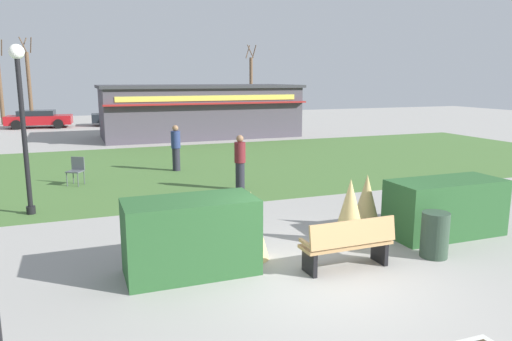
# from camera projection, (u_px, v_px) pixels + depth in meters

# --- Properties ---
(ground_plane) EXTENTS (80.00, 80.00, 0.00)m
(ground_plane) POSITION_uv_depth(u_px,v_px,m) (323.00, 281.00, 8.13)
(ground_plane) COLOR #999691
(lawn_patch) EXTENTS (36.00, 12.00, 0.01)m
(lawn_patch) POSITION_uv_depth(u_px,v_px,m) (181.00, 167.00, 18.50)
(lawn_patch) COLOR #446B33
(lawn_patch) RESTS_ON ground_plane
(park_bench) EXTENTS (1.71, 0.54, 0.95)m
(park_bench) POSITION_uv_depth(u_px,v_px,m) (348.00, 244.00, 8.54)
(park_bench) COLOR tan
(park_bench) RESTS_ON ground_plane
(hedge_left) EXTENTS (2.27, 1.10, 1.33)m
(hedge_left) POSITION_uv_depth(u_px,v_px,m) (191.00, 236.00, 8.36)
(hedge_left) COLOR #28562B
(hedge_left) RESTS_ON ground_plane
(hedge_right) EXTENTS (2.52, 1.10, 1.22)m
(hedge_right) POSITION_uv_depth(u_px,v_px,m) (445.00, 208.00, 10.43)
(hedge_right) COLOR #28562B
(hedge_right) RESTS_ON ground_plane
(ornamental_grass_behind_left) EXTENTS (0.70, 0.70, 1.31)m
(ornamental_grass_behind_left) POSITION_uv_depth(u_px,v_px,m) (251.00, 225.00, 9.03)
(ornamental_grass_behind_left) COLOR tan
(ornamental_grass_behind_left) RESTS_ON ground_plane
(ornamental_grass_behind_right) EXTENTS (0.74, 0.74, 1.38)m
(ornamental_grass_behind_right) POSITION_uv_depth(u_px,v_px,m) (350.00, 212.00, 9.83)
(ornamental_grass_behind_right) COLOR tan
(ornamental_grass_behind_right) RESTS_ON ground_plane
(ornamental_grass_behind_center) EXTENTS (0.68, 0.68, 1.25)m
(ornamental_grass_behind_center) POSITION_uv_depth(u_px,v_px,m) (366.00, 201.00, 10.89)
(ornamental_grass_behind_center) COLOR tan
(ornamental_grass_behind_center) RESTS_ON ground_plane
(lamppost_mid) EXTENTS (0.36, 0.36, 4.17)m
(lamppost_mid) POSITION_uv_depth(u_px,v_px,m) (22.00, 110.00, 11.64)
(lamppost_mid) COLOR black
(lamppost_mid) RESTS_ON ground_plane
(trash_bin) EXTENTS (0.52, 0.52, 0.88)m
(trash_bin) POSITION_uv_depth(u_px,v_px,m) (435.00, 235.00, 9.15)
(trash_bin) COLOR #2D4233
(trash_bin) RESTS_ON ground_plane
(food_kiosk) EXTENTS (11.29, 5.28, 2.98)m
(food_kiosk) POSITION_uv_depth(u_px,v_px,m) (200.00, 111.00, 28.04)
(food_kiosk) COLOR #47424C
(food_kiosk) RESTS_ON ground_plane
(cafe_chair_west) EXTENTS (0.60, 0.60, 0.89)m
(cafe_chair_west) POSITION_uv_depth(u_px,v_px,m) (76.00, 168.00, 15.38)
(cafe_chair_west) COLOR #4C5156
(cafe_chair_west) RESTS_ON ground_plane
(person_strolling) EXTENTS (0.34, 0.34, 1.69)m
(person_strolling) POSITION_uv_depth(u_px,v_px,m) (176.00, 148.00, 17.64)
(person_strolling) COLOR #23232D
(person_strolling) RESTS_ON ground_plane
(person_standing) EXTENTS (0.34, 0.34, 1.69)m
(person_standing) POSITION_uv_depth(u_px,v_px,m) (240.00, 162.00, 14.61)
(person_standing) COLOR #23232D
(person_standing) RESTS_ON ground_plane
(parked_car_west_slot) EXTENTS (4.34, 2.34, 1.20)m
(parked_car_west_slot) POSITION_uv_depth(u_px,v_px,m) (39.00, 118.00, 32.97)
(parked_car_west_slot) COLOR maroon
(parked_car_west_slot) RESTS_ON ground_plane
(parked_car_center_slot) EXTENTS (4.27, 2.18, 1.20)m
(parked_car_center_slot) POSITION_uv_depth(u_px,v_px,m) (121.00, 116.00, 34.89)
(parked_car_center_slot) COLOR black
(parked_car_center_slot) RESTS_ON ground_plane
(tree_left_bg) EXTENTS (0.91, 0.96, 6.16)m
(tree_left_bg) POSITION_uv_depth(u_px,v_px,m) (251.00, 86.00, 41.69)
(tree_left_bg) COLOR brown
(tree_left_bg) RESTS_ON ground_plane
(tree_right_bg) EXTENTS (0.91, 0.96, 6.08)m
(tree_right_bg) POSITION_uv_depth(u_px,v_px,m) (0.00, 88.00, 34.83)
(tree_right_bg) COLOR brown
(tree_right_bg) RESTS_ON ground_plane
(tree_center_bg) EXTENTS (0.91, 0.96, 6.33)m
(tree_center_bg) POSITION_uv_depth(u_px,v_px,m) (29.00, 86.00, 35.93)
(tree_center_bg) COLOR brown
(tree_center_bg) RESTS_ON ground_plane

